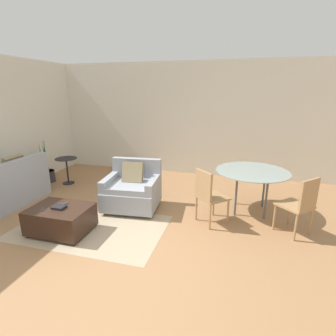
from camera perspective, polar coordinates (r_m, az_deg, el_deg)
ground_plane at (r=3.55m, az=-12.01°, el=-19.47°), size 20.00×20.00×0.00m
wall_back at (r=6.66m, az=3.04°, el=10.50°), size 12.00×0.06×2.75m
area_rug at (r=4.39m, az=-16.42°, el=-12.28°), size 2.29×1.41×0.01m
armchair at (r=4.80m, az=-7.75°, el=-4.75°), size 1.00×0.91×0.85m
ottoman at (r=4.32m, az=-22.31°, el=-10.16°), size 0.87×0.64×0.40m
book_stack at (r=4.22m, az=-22.64°, el=-7.89°), size 0.18×0.15×0.03m
tv_remote_primary at (r=4.29m, az=-25.60°, el=-8.05°), size 0.13×0.14×0.01m
tv_remote_secondary at (r=4.33m, az=-21.84°, el=-7.33°), size 0.11×0.15×0.01m
potted_plant at (r=6.77m, az=-24.94°, el=-0.76°), size 0.35×0.35×1.04m
side_table at (r=6.40m, az=-21.18°, el=0.49°), size 0.48×0.48×0.60m
dining_table at (r=4.74m, az=17.83°, el=-1.40°), size 1.24×1.24×0.75m
dining_chair_near_left at (r=4.18m, az=8.77°, el=-5.49°), size 0.59×0.59×0.90m
dining_chair_near_right at (r=4.26m, az=26.93°, el=-6.73°), size 0.59×0.59×0.90m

